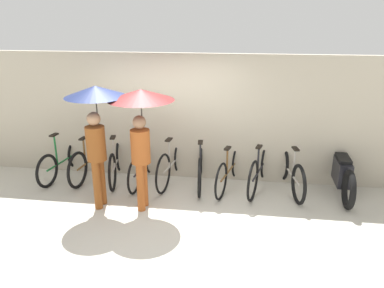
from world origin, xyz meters
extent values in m
plane|color=beige|center=(0.00, 0.00, 0.00)|extent=(30.00, 30.00, 0.00)
cube|color=#B2A893|center=(0.00, 1.74, 1.25)|extent=(13.48, 0.12, 2.50)
torus|color=black|center=(-2.20, 1.89, 0.33)|extent=(0.14, 0.66, 0.66)
torus|color=black|center=(-2.34, 0.85, 0.33)|extent=(0.14, 0.66, 0.66)
cylinder|color=#19662D|center=(-2.27, 1.37, 0.33)|extent=(0.17, 1.04, 0.04)
cylinder|color=#19662D|center=(-2.29, 1.19, 0.63)|extent=(0.04, 0.04, 0.61)
cube|color=black|center=(-2.29, 1.19, 0.95)|extent=(0.12, 0.21, 0.03)
cylinder|color=#19662D|center=(-2.20, 1.89, 0.68)|extent=(0.04, 0.04, 0.69)
cylinder|color=#19662D|center=(-2.20, 1.89, 1.02)|extent=(0.44, 0.09, 0.03)
torus|color=black|center=(-1.66, 1.88, 0.36)|extent=(0.12, 0.72, 0.72)
torus|color=black|center=(-1.75, 0.91, 0.36)|extent=(0.12, 0.72, 0.72)
cylinder|color=brown|center=(-1.70, 1.40, 0.36)|extent=(0.12, 0.98, 0.04)
cylinder|color=brown|center=(-1.72, 1.23, 0.62)|extent=(0.04, 0.04, 0.52)
cube|color=black|center=(-1.72, 1.23, 0.90)|extent=(0.11, 0.21, 0.03)
cylinder|color=brown|center=(-1.66, 1.88, 0.72)|extent=(0.04, 0.04, 0.72)
cylinder|color=brown|center=(-1.66, 1.88, 1.08)|extent=(0.44, 0.07, 0.03)
torus|color=black|center=(-1.23, 1.86, 0.36)|extent=(0.18, 0.73, 0.73)
torus|color=black|center=(-1.04, 0.88, 0.36)|extent=(0.18, 0.73, 0.73)
cylinder|color=#A59E93|center=(-1.13, 1.37, 0.36)|extent=(0.22, 0.99, 0.04)
cylinder|color=#A59E93|center=(-1.10, 1.20, 0.65)|extent=(0.04, 0.04, 0.57)
cube|color=black|center=(-1.10, 1.20, 0.95)|extent=(0.13, 0.21, 0.03)
cylinder|color=#A59E93|center=(-1.23, 1.86, 0.68)|extent=(0.04, 0.04, 0.62)
cylinder|color=#A59E93|center=(-1.23, 1.86, 0.99)|extent=(0.44, 0.11, 0.03)
torus|color=black|center=(-0.53, 1.83, 0.33)|extent=(0.09, 0.66, 0.66)
torus|color=black|center=(-0.60, 0.82, 0.33)|extent=(0.09, 0.66, 0.66)
cylinder|color=black|center=(-0.57, 1.33, 0.33)|extent=(0.11, 1.02, 0.04)
cylinder|color=black|center=(-0.58, 1.15, 0.61)|extent=(0.04, 0.04, 0.57)
cube|color=black|center=(-0.58, 1.15, 0.91)|extent=(0.10, 0.21, 0.03)
cylinder|color=black|center=(-0.53, 1.83, 0.66)|extent=(0.04, 0.04, 0.65)
cylinder|color=black|center=(-0.53, 1.83, 0.98)|extent=(0.44, 0.06, 0.03)
torus|color=black|center=(0.08, 1.95, 0.38)|extent=(0.15, 0.76, 0.76)
torus|color=black|center=(-0.08, 0.92, 0.38)|extent=(0.15, 0.76, 0.76)
cylinder|color=#A59E93|center=(0.00, 1.43, 0.38)|extent=(0.19, 1.04, 0.04)
cylinder|color=#A59E93|center=(-0.03, 1.25, 0.65)|extent=(0.04, 0.04, 0.54)
cube|color=black|center=(-0.03, 1.25, 0.94)|extent=(0.12, 0.21, 0.03)
cylinder|color=#A59E93|center=(0.08, 1.95, 0.69)|extent=(0.04, 0.04, 0.62)
cylinder|color=#A59E93|center=(0.08, 1.95, 1.00)|extent=(0.44, 0.09, 0.03)
torus|color=black|center=(0.52, 1.91, 0.37)|extent=(0.11, 0.74, 0.74)
torus|color=black|center=(0.61, 0.86, 0.37)|extent=(0.11, 0.74, 0.74)
cylinder|color=black|center=(0.57, 1.38, 0.37)|extent=(0.12, 1.05, 0.04)
cylinder|color=black|center=(0.58, 1.20, 0.64)|extent=(0.04, 0.04, 0.55)
cube|color=black|center=(0.58, 1.20, 0.93)|extent=(0.11, 0.21, 0.03)
cylinder|color=black|center=(0.52, 1.91, 0.72)|extent=(0.04, 0.04, 0.70)
cylinder|color=black|center=(0.52, 1.91, 1.07)|extent=(0.44, 0.06, 0.03)
torus|color=black|center=(1.26, 1.87, 0.34)|extent=(0.20, 0.68, 0.69)
torus|color=black|center=(1.00, 0.81, 0.34)|extent=(0.20, 0.68, 0.69)
cylinder|color=brown|center=(1.13, 1.34, 0.34)|extent=(0.30, 1.07, 0.04)
cylinder|color=brown|center=(1.09, 1.15, 0.59)|extent=(0.04, 0.04, 0.50)
cube|color=black|center=(1.09, 1.15, 0.86)|extent=(0.14, 0.22, 0.03)
cylinder|color=brown|center=(1.26, 1.87, 0.70)|extent=(0.04, 0.04, 0.72)
cylinder|color=brown|center=(1.26, 1.87, 1.07)|extent=(0.43, 0.13, 0.03)
torus|color=black|center=(1.84, 1.90, 0.38)|extent=(0.23, 0.74, 0.75)
torus|color=black|center=(1.57, 0.84, 0.38)|extent=(0.23, 0.74, 0.75)
cylinder|color=black|center=(1.70, 1.37, 0.38)|extent=(0.31, 1.07, 0.04)
cylinder|color=black|center=(1.65, 1.18, 0.63)|extent=(0.04, 0.04, 0.51)
cube|color=black|center=(1.65, 1.18, 0.90)|extent=(0.14, 0.22, 0.03)
cylinder|color=black|center=(1.84, 1.90, 0.70)|extent=(0.04, 0.04, 0.65)
cylinder|color=black|center=(1.84, 1.90, 1.03)|extent=(0.43, 0.14, 0.03)
torus|color=black|center=(2.18, 1.87, 0.36)|extent=(0.19, 0.72, 0.72)
torus|color=black|center=(2.36, 0.84, 0.36)|extent=(0.19, 0.72, 0.72)
cylinder|color=#A59E93|center=(2.27, 1.35, 0.36)|extent=(0.22, 1.03, 0.04)
cylinder|color=#A59E93|center=(2.30, 1.17, 0.62)|extent=(0.04, 0.04, 0.52)
cube|color=black|center=(2.30, 1.17, 0.90)|extent=(0.12, 0.21, 0.03)
cylinder|color=#A59E93|center=(2.18, 1.87, 0.72)|extent=(0.04, 0.04, 0.72)
cylinder|color=#A59E93|center=(2.18, 1.87, 1.08)|extent=(0.44, 0.10, 0.03)
cylinder|color=brown|center=(-1.06, 0.17, 0.43)|extent=(0.13, 0.13, 0.86)
cylinder|color=brown|center=(-1.05, 0.35, 0.43)|extent=(0.13, 0.13, 0.86)
cylinder|color=brown|center=(-1.05, 0.26, 1.15)|extent=(0.32, 0.32, 0.59)
sphere|color=tan|center=(-1.05, 0.26, 1.58)|extent=(0.22, 0.22, 0.22)
cylinder|color=#332D28|center=(-1.04, 0.40, 1.55)|extent=(0.02, 0.02, 0.72)
cone|color=#19234C|center=(-1.04, 0.40, 2.00)|extent=(1.01, 1.01, 0.18)
cylinder|color=#9E4C1E|center=(-0.31, 0.20, 0.42)|extent=(0.13, 0.13, 0.84)
cylinder|color=#9E4C1E|center=(-0.30, 0.38, 0.42)|extent=(0.13, 0.13, 0.84)
cylinder|color=#9E4C1E|center=(-0.30, 0.29, 1.12)|extent=(0.32, 0.32, 0.57)
sphere|color=#997051|center=(-0.30, 0.29, 1.54)|extent=(0.22, 0.22, 0.22)
cylinder|color=#332D28|center=(-0.30, 0.43, 1.51)|extent=(0.02, 0.02, 0.71)
cone|color=#591919|center=(-0.30, 0.43, 1.96)|extent=(1.09, 1.09, 0.18)
torus|color=black|center=(3.23, 2.04, 0.35)|extent=(0.13, 0.70, 0.69)
torus|color=black|center=(3.18, 0.76, 0.35)|extent=(0.13, 0.70, 0.69)
cube|color=black|center=(3.21, 1.40, 0.43)|extent=(0.26, 0.71, 0.44)
cube|color=black|center=(3.21, 1.40, 0.68)|extent=(0.24, 0.50, 0.06)
cylinder|color=#B2B2B7|center=(3.23, 2.04, 0.90)|extent=(0.58, 0.05, 0.03)
camera|label=1|loc=(1.32, -5.31, 3.17)|focal=35.00mm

